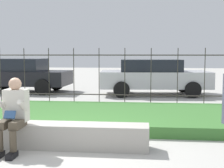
# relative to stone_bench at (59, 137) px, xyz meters

# --- Properties ---
(ground_plane) EXTENTS (60.00, 60.00, 0.00)m
(ground_plane) POSITION_rel_stone_bench_xyz_m (0.08, 0.00, -0.19)
(ground_plane) COLOR #B2AFA8
(stone_bench) EXTENTS (3.09, 0.45, 0.42)m
(stone_bench) POSITION_rel_stone_bench_xyz_m (0.00, 0.00, 0.00)
(stone_bench) COLOR #ADA89E
(stone_bench) RESTS_ON ground_plane
(person_seated_reader) EXTENTS (0.42, 0.73, 1.22)m
(person_seated_reader) POSITION_rel_stone_bench_xyz_m (-0.69, -0.26, 0.47)
(person_seated_reader) COLOR black
(person_seated_reader) RESTS_ON ground_plane
(grass_berm) EXTENTS (10.70, 3.00, 0.23)m
(grass_berm) POSITION_rel_stone_bench_xyz_m (0.08, 2.20, -0.07)
(grass_berm) COLOR #3D7533
(grass_berm) RESTS_ON ground_plane
(iron_fence) EXTENTS (8.70, 0.03, 1.79)m
(iron_fence) POSITION_rel_stone_bench_xyz_m (0.08, 4.31, 0.75)
(iron_fence) COLOR #332D28
(iron_fence) RESTS_ON ground_plane
(car_parked_left) EXTENTS (4.05, 2.02, 1.40)m
(car_parked_left) POSITION_rel_stone_bench_xyz_m (-3.71, 7.48, 0.56)
(car_parked_left) COLOR black
(car_parked_left) RESTS_ON ground_plane
(car_parked_center) EXTENTS (4.32, 2.22, 1.39)m
(car_parked_center) POSITION_rel_stone_bench_xyz_m (1.82, 7.17, 0.55)
(car_parked_center) COLOR #B7B7BC
(car_parked_center) RESTS_ON ground_plane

